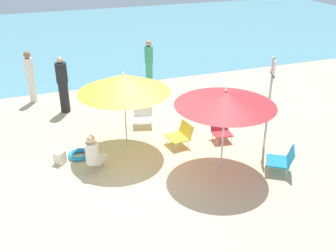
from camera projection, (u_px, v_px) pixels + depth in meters
ground_plane at (147, 162)px, 9.28m from camera, size 40.00×40.00×0.00m
sea_water at (71, 37)px, 20.61m from camera, size 40.00×16.00×0.01m
umbrella_yellow at (124, 83)px, 9.18m from camera, size 2.20×2.20×1.98m
umbrella_red at (225, 98)px, 8.36m from camera, size 2.20×2.20×1.91m
beach_chair_a at (143, 115)px, 10.99m from camera, size 0.65×0.65×0.58m
beach_chair_b at (181, 134)px, 9.95m from camera, size 0.62×0.63×0.56m
beach_chair_c at (221, 130)px, 10.22m from camera, size 0.53×0.56×0.53m
beach_chair_d at (283, 159)px, 8.79m from camera, size 0.79×0.78×0.60m
person_a at (93, 153)px, 8.73m from camera, size 0.51×0.52×0.94m
person_b at (149, 64)px, 13.41m from camera, size 0.28×0.28×1.67m
person_c at (63, 85)px, 11.57m from camera, size 0.33×0.33×1.69m
person_d at (30, 76)px, 12.28m from camera, size 0.26×0.26×1.64m
warning_sign at (270, 92)px, 9.29m from camera, size 0.19×0.39×2.33m
swim_ring at (79, 155)px, 9.49m from camera, size 0.54×0.54×0.11m
beach_bag at (60, 157)px, 9.20m from camera, size 0.31×0.31×0.29m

